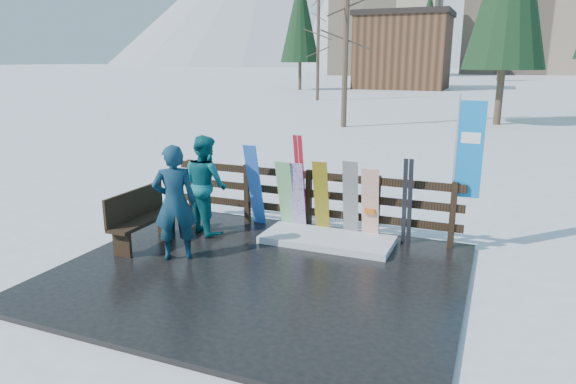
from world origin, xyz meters
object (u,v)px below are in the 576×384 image
at_px(snowboard_1, 286,196).
at_px(person_back, 206,184).
at_px(bench, 141,216).
at_px(snowboard_3, 298,197).
at_px(snowboard_5, 370,205).
at_px(person_front, 175,203).
at_px(snowboard_2, 321,198).
at_px(snowboard_0, 255,186).
at_px(rental_flag, 466,155).
at_px(snowboard_4, 351,200).

relative_size(snowboard_1, person_back, 0.76).
height_order(bench, snowboard_3, snowboard_3).
height_order(snowboard_1, snowboard_5, snowboard_1).
distance_m(bench, person_front, 1.08).
relative_size(snowboard_2, person_back, 0.78).
bearing_deg(person_back, snowboard_3, -127.93).
bearing_deg(person_front, person_back, -112.78).
bearing_deg(person_back, person_front, 130.44).
relative_size(snowboard_0, snowboard_2, 1.17).
xyz_separation_m(snowboard_0, rental_flag, (3.75, 0.27, 0.80)).
bearing_deg(snowboard_1, snowboard_5, 0.00).
xyz_separation_m(snowboard_0, person_back, (-0.68, -0.64, 0.10)).
bearing_deg(snowboard_2, snowboard_1, 180.00).
bearing_deg(rental_flag, snowboard_4, -171.73).
xyz_separation_m(snowboard_3, snowboard_5, (1.36, 0.00, 0.00)).
bearing_deg(person_front, snowboard_3, -156.90).
relative_size(snowboard_0, snowboard_5, 1.23).
height_order(snowboard_0, person_front, person_front).
distance_m(bench, snowboard_0, 2.19).
height_order(snowboard_1, snowboard_4, snowboard_4).
height_order(snowboard_4, person_front, person_front).
height_order(snowboard_0, snowboard_5, snowboard_0).
bearing_deg(rental_flag, snowboard_0, -175.88).
bearing_deg(snowboard_4, snowboard_2, -180.00).
xyz_separation_m(snowboard_3, person_front, (-1.32, -1.99, 0.27)).
distance_m(snowboard_0, snowboard_2, 1.35).
bearing_deg(snowboard_5, snowboard_4, 180.00).
height_order(snowboard_0, snowboard_1, snowboard_0).
relative_size(snowboard_4, rental_flag, 0.56).
bearing_deg(bench, rental_flag, 20.83).
bearing_deg(snowboard_1, person_back, -154.16).
height_order(bench, snowboard_0, snowboard_0).
xyz_separation_m(snowboard_5, person_front, (-2.68, -1.99, 0.27)).
height_order(bench, snowboard_5, snowboard_5).
relative_size(snowboard_3, rental_flag, 0.52).
relative_size(rental_flag, person_back, 1.43).
height_order(snowboard_5, person_front, person_front).
bearing_deg(person_back, snowboard_0, -106.90).
distance_m(bench, snowboard_5, 3.99).
height_order(rental_flag, person_front, rental_flag).
distance_m(snowboard_2, rental_flag, 2.59).
height_order(snowboard_3, person_front, person_front).
relative_size(snowboard_1, snowboard_4, 0.96).
height_order(snowboard_2, snowboard_4, snowboard_4).
xyz_separation_m(snowboard_2, snowboard_4, (0.55, 0.00, 0.02)).
bearing_deg(snowboard_2, snowboard_0, 180.00).
height_order(snowboard_0, person_back, person_back).
distance_m(snowboard_5, person_back, 3.01).
bearing_deg(snowboard_0, snowboard_1, 0.00).
relative_size(snowboard_0, snowboard_1, 1.20).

